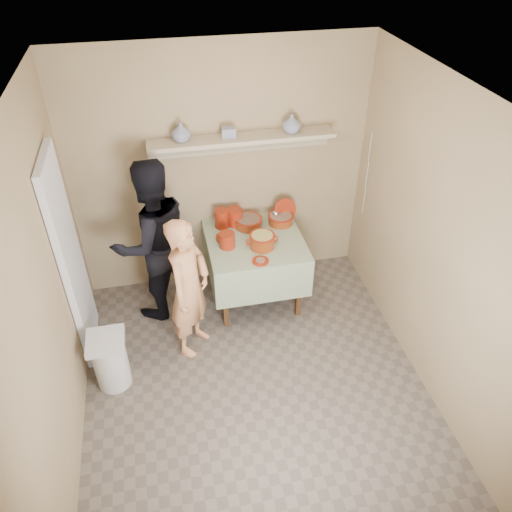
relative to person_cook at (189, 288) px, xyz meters
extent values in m
plane|color=#62574D|center=(0.48, -0.70, -0.72)|extent=(3.50, 3.50, 0.00)
cube|color=silver|center=(-0.98, 0.25, 0.28)|extent=(0.06, 0.70, 2.00)
cylinder|color=maroon|center=(0.44, 0.87, 0.14)|extent=(0.15, 0.15, 0.20)
cylinder|color=maroon|center=(0.58, 0.88, 0.14)|extent=(0.16, 0.16, 0.19)
cylinder|color=maroon|center=(0.43, 0.50, 0.12)|extent=(0.16, 0.16, 0.16)
cylinder|color=maroon|center=(0.42, 0.63, 0.07)|extent=(0.15, 0.15, 0.04)
cylinder|color=maroon|center=(1.11, 0.87, 0.16)|extent=(0.25, 0.12, 0.24)
imported|color=navy|center=(1.16, 0.92, 1.09)|extent=(0.18, 0.18, 0.18)
imported|color=navy|center=(0.11, 0.94, 1.09)|extent=(0.24, 0.24, 0.18)
cube|color=navy|center=(0.55, 0.93, 1.05)|extent=(0.14, 0.10, 0.09)
imported|color=tan|center=(0.00, 0.00, 0.00)|extent=(0.58, 0.63, 1.44)
imported|color=black|center=(-0.28, 0.60, 0.14)|extent=(1.03, 0.93, 1.72)
cube|color=#9D8760|center=(0.48, 1.06, 0.58)|extent=(3.00, 0.02, 2.60)
cube|color=#9D8760|center=(-1.03, -0.70, 0.58)|extent=(0.02, 3.50, 2.60)
cube|color=#9D8760|center=(1.99, -0.70, 0.58)|extent=(0.02, 3.50, 2.60)
cube|color=silver|center=(0.48, -0.70, 1.89)|extent=(3.00, 3.50, 0.02)
cube|color=#4C2D16|center=(0.35, 0.20, -0.36)|extent=(0.05, 0.05, 0.71)
cube|color=#4C2D16|center=(1.11, 0.20, -0.36)|extent=(0.05, 0.05, 0.71)
cube|color=#4C2D16|center=(0.35, 0.96, -0.36)|extent=(0.05, 0.05, 0.71)
cube|color=#4C2D16|center=(1.11, 0.96, -0.36)|extent=(0.05, 0.05, 0.71)
cube|color=#4C2D16|center=(0.73, 0.58, 0.01)|extent=(0.90, 0.90, 0.04)
cube|color=#2A591E|center=(0.73, 0.58, 0.04)|extent=(0.96, 0.96, 0.01)
cube|color=#2A591E|center=(0.73, 0.10, -0.18)|extent=(0.96, 0.01, 0.44)
cube|color=#2A591E|center=(0.73, 1.06, -0.18)|extent=(0.96, 0.01, 0.44)
cube|color=#2A591E|center=(0.25, 0.58, -0.18)|extent=(0.01, 0.96, 0.44)
cube|color=#2A591E|center=(1.21, 0.58, -0.18)|extent=(0.01, 0.96, 0.44)
cylinder|color=#69230A|center=(0.71, 0.82, 0.09)|extent=(0.28, 0.28, 0.09)
cylinder|color=maroon|center=(0.71, 0.82, 0.13)|extent=(0.30, 0.30, 0.01)
cylinder|color=brown|center=(0.71, 0.82, 0.12)|extent=(0.25, 0.25, 0.05)
cylinder|color=#69230A|center=(1.05, 0.81, 0.09)|extent=(0.26, 0.26, 0.09)
cylinder|color=maroon|center=(1.05, 0.81, 0.13)|extent=(0.28, 0.28, 0.01)
cylinder|color=#8C6B54|center=(1.05, 0.81, 0.12)|extent=(0.23, 0.23, 0.05)
cylinder|color=silver|center=(1.05, 0.72, 0.22)|extent=(0.01, 0.22, 0.16)
sphere|color=silver|center=(1.01, 0.84, 0.15)|extent=(0.07, 0.07, 0.07)
cylinder|color=#69230A|center=(0.77, 0.43, 0.11)|extent=(0.24, 0.24, 0.14)
cylinder|color=maroon|center=(0.77, 0.43, 0.18)|extent=(0.25, 0.25, 0.01)
cylinder|color=tan|center=(0.77, 0.43, 0.16)|extent=(0.21, 0.21, 0.05)
torus|color=maroon|center=(0.65, 0.43, 0.12)|extent=(0.09, 0.02, 0.09)
torus|color=maroon|center=(0.89, 0.43, 0.12)|extent=(0.09, 0.02, 0.09)
cylinder|color=maroon|center=(0.70, 0.20, 0.05)|extent=(0.16, 0.16, 0.02)
cylinder|color=#8C6B54|center=(0.70, 0.20, 0.06)|extent=(0.09, 0.09, 0.01)
cube|color=tan|center=(0.68, 0.92, 0.98)|extent=(1.80, 0.25, 0.04)
cube|color=tan|center=(0.68, 1.04, 0.88)|extent=(1.80, 0.02, 0.18)
cylinder|color=silver|center=(-0.76, -0.32, -0.47)|extent=(0.30, 0.30, 0.50)
cube|color=silver|center=(-0.76, -0.32, -0.19)|extent=(0.32, 0.32, 0.06)
cylinder|color=silver|center=(1.95, 0.80, 0.83)|extent=(0.01, 0.01, 0.30)
cylinder|color=silver|center=(1.95, 0.78, 0.53)|extent=(0.01, 0.01, 0.30)
cylinder|color=silver|center=(1.95, 0.76, 0.23)|extent=(0.01, 0.01, 0.30)
camera|label=1|loc=(-0.12, -3.46, 2.94)|focal=35.00mm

